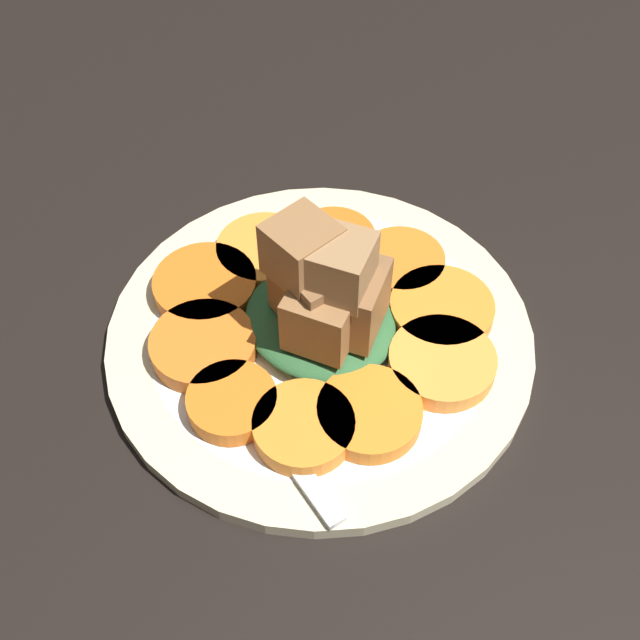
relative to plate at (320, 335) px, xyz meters
The scene contains 14 objects.
table_slab 1.52cm from the plate, ahead, with size 120.00×120.00×2.00cm, color black.
plate is the anchor object (origin of this frame).
carrot_slice_0 7.66cm from the plate, 92.33° to the left, with size 5.82×5.82×1.26cm, color orange.
carrot_slice_1 7.38cm from the plate, 128.91° to the left, with size 5.79×5.79×1.26cm, color orange.
carrot_slice_2 7.47cm from the plate, 167.39° to the left, with size 6.46×6.46×1.26cm, color orange.
carrot_slice_3 8.29cm from the plate, 156.76° to the right, with size 6.80×6.80×1.26cm, color orange.
carrot_slice_4 7.52cm from the plate, 120.22° to the right, with size 6.59×6.59×1.26cm, color orange.
carrot_slice_5 7.92cm from the plate, 84.84° to the right, with size 5.34×5.34×1.26cm, color orange.
carrot_slice_6 7.73cm from the plate, 50.74° to the right, with size 5.91×5.91×1.26cm, color orange.
carrot_slice_7 7.35cm from the plate, 20.44° to the right, with size 6.14×6.14×1.26cm, color orange.
carrot_slice_8 8.10cm from the plate, 24.20° to the left, with size 6.56×6.56×1.26cm, color #F99438.
carrot_slice_9 7.97cm from the plate, 54.81° to the left, with size 6.68×6.68×1.26cm, color orange.
center_pile 4.18cm from the plate, ahead, with size 9.98×8.98×9.03cm.
fork 6.85cm from the plate, 82.45° to the right, with size 18.16×4.99×0.40cm.
Camera 1 is at (22.90, -21.88, 43.12)cm, focal length 45.00 mm.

